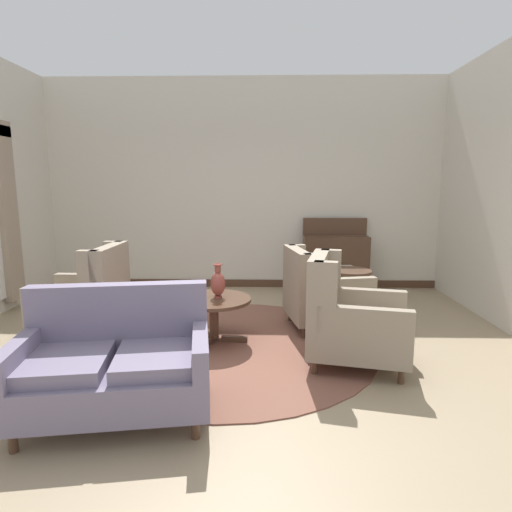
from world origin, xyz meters
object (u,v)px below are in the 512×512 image
at_px(armchair_back_corner, 349,320).
at_px(settee, 115,364).
at_px(armchair_beside_settee, 321,294).
at_px(coffee_table, 214,307).
at_px(porcelain_vase, 218,283).
at_px(sideboard, 335,260).
at_px(side_table, 350,292).
at_px(armchair_near_sideboard, 88,302).

bearing_deg(armchair_back_corner, settee, 129.05).
bearing_deg(armchair_beside_settee, coffee_table, 100.79).
distance_m(porcelain_vase, armchair_beside_settee, 1.27).
bearing_deg(sideboard, settee, -120.28).
bearing_deg(porcelain_vase, armchair_beside_settee, 22.00).
bearing_deg(sideboard, side_table, -92.99).
relative_size(coffee_table, side_table, 1.17).
distance_m(settee, armchair_back_corner, 2.11).
relative_size(porcelain_vase, sideboard, 0.32).
height_order(settee, armchair_beside_settee, armchair_beside_settee).
bearing_deg(coffee_table, sideboard, 53.97).
bearing_deg(side_table, coffee_table, -159.40).
xyz_separation_m(coffee_table, settee, (-0.54, -1.49, 0.00)).
height_order(porcelain_vase, armchair_beside_settee, armchair_beside_settee).
height_order(coffee_table, armchair_near_sideboard, armchair_near_sideboard).
xyz_separation_m(porcelain_vase, armchair_back_corner, (1.29, -0.55, -0.22)).
relative_size(porcelain_vase, armchair_beside_settee, 0.36).
bearing_deg(armchair_back_corner, sideboard, 5.79).
distance_m(settee, side_table, 2.96).
bearing_deg(armchair_back_corner, armchair_beside_settee, 19.56).
height_order(settee, side_table, settee).
relative_size(coffee_table, sideboard, 0.69).
bearing_deg(side_table, armchair_back_corner, -101.48).
bearing_deg(porcelain_vase, coffee_table, -163.25).
distance_m(armchair_back_corner, side_table, 1.15).
bearing_deg(sideboard, coffee_table, -126.03).
bearing_deg(armchair_near_sideboard, coffee_table, 91.12).
bearing_deg(porcelain_vase, settee, -111.41).
xyz_separation_m(porcelain_vase, armchair_beside_settee, (1.16, 0.47, -0.24)).
bearing_deg(side_table, armchair_near_sideboard, -168.50).
distance_m(armchair_near_sideboard, side_table, 2.99).
bearing_deg(armchair_back_corner, porcelain_vase, 79.09).
distance_m(coffee_table, armchair_beside_settee, 1.30).
xyz_separation_m(settee, armchair_near_sideboard, (-0.82, 1.48, 0.05)).
bearing_deg(settee, porcelain_vase, 59.67).
xyz_separation_m(settee, armchair_back_corner, (1.88, 0.95, 0.04)).
height_order(armchair_back_corner, armchair_beside_settee, armchair_back_corner).
bearing_deg(coffee_table, armchair_back_corner, -21.89).
bearing_deg(armchair_beside_settee, armchair_back_corner, 176.33).
distance_m(porcelain_vase, armchair_back_corner, 1.42).
bearing_deg(sideboard, armchair_beside_settee, -104.04).
relative_size(porcelain_vase, side_table, 0.54).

